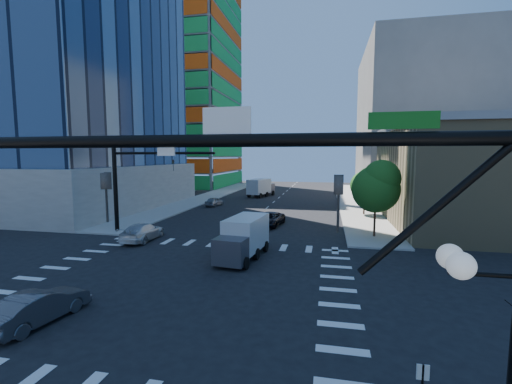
# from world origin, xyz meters

# --- Properties ---
(ground) EXTENTS (160.00, 160.00, 0.00)m
(ground) POSITION_xyz_m (0.00, 0.00, 0.00)
(ground) COLOR black
(ground) RESTS_ON ground
(road_markings) EXTENTS (20.00, 20.00, 0.01)m
(road_markings) POSITION_xyz_m (0.00, 0.00, 0.01)
(road_markings) COLOR silver
(road_markings) RESTS_ON ground
(sidewalk_ne) EXTENTS (5.00, 60.00, 0.15)m
(sidewalk_ne) POSITION_xyz_m (12.50, 40.00, 0.07)
(sidewalk_ne) COLOR #9C9994
(sidewalk_ne) RESTS_ON ground
(sidewalk_nw) EXTENTS (5.00, 60.00, 0.15)m
(sidewalk_nw) POSITION_xyz_m (-12.50, 40.00, 0.07)
(sidewalk_nw) COLOR #9C9994
(sidewalk_nw) RESTS_ON ground
(construction_building) EXTENTS (25.16, 34.50, 70.60)m
(construction_building) POSITION_xyz_m (-27.41, 61.93, 24.61)
(construction_building) COLOR gray
(construction_building) RESTS_ON ground
(commercial_building) EXTENTS (20.50, 22.50, 10.60)m
(commercial_building) POSITION_xyz_m (25.00, 22.00, 5.31)
(commercial_building) COLOR #917E54
(commercial_building) RESTS_ON ground
(bg_building_ne) EXTENTS (24.00, 30.00, 28.00)m
(bg_building_ne) POSITION_xyz_m (27.00, 55.00, 14.00)
(bg_building_ne) COLOR slate
(bg_building_ne) RESTS_ON ground
(signal_mast_se) EXTENTS (10.51, 2.48, 9.00)m
(signal_mast_se) POSITION_xyz_m (10.60, -11.50, 5.01)
(signal_mast_se) COLOR black
(signal_mast_se) RESTS_ON sidewalk_se
(signal_mast_nw) EXTENTS (10.20, 0.40, 9.00)m
(signal_mast_nw) POSITION_xyz_m (-10.00, 11.50, 5.49)
(signal_mast_nw) COLOR black
(signal_mast_nw) RESTS_ON sidewalk_nw
(tree_south) EXTENTS (4.16, 4.16, 6.82)m
(tree_south) POSITION_xyz_m (12.63, 13.90, 4.69)
(tree_south) COLOR #382316
(tree_south) RESTS_ON sidewalk_ne
(tree_north) EXTENTS (3.54, 3.52, 5.78)m
(tree_north) POSITION_xyz_m (12.93, 25.90, 3.99)
(tree_north) COLOR #382316
(tree_north) RESTS_ON sidewalk_ne
(car_nb_far) EXTENTS (3.02, 5.30, 1.39)m
(car_nb_far) POSITION_xyz_m (2.43, 17.37, 0.70)
(car_nb_far) COLOR black
(car_nb_far) RESTS_ON ground
(car_sb_near) EXTENTS (2.18, 5.19, 1.50)m
(car_sb_near) POSITION_xyz_m (-7.30, 8.95, 0.75)
(car_sb_near) COLOR silver
(car_sb_near) RESTS_ON ground
(car_sb_mid) EXTENTS (2.02, 3.96, 1.29)m
(car_sb_mid) POSITION_xyz_m (-7.90, 29.91, 0.65)
(car_sb_mid) COLOR #93949A
(car_sb_mid) RESTS_ON ground
(car_sb_cross) EXTENTS (2.08, 4.52, 1.44)m
(car_sb_cross) POSITION_xyz_m (-3.93, -5.43, 0.72)
(car_sb_cross) COLOR #49494E
(car_sb_cross) RESTS_ON ground
(box_truck_near) EXTENTS (2.96, 5.71, 2.87)m
(box_truck_near) POSITION_xyz_m (2.47, 5.44, 1.27)
(box_truck_near) COLOR black
(box_truck_near) RESTS_ON ground
(box_truck_far) EXTENTS (4.29, 6.56, 3.18)m
(box_truck_far) POSITION_xyz_m (-3.39, 43.22, 1.41)
(box_truck_far) COLOR black
(box_truck_far) RESTS_ON ground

